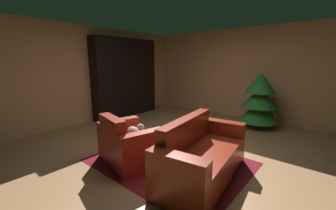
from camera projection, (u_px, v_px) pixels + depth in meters
ground_plane at (178, 151)px, 3.92m from camera, size 7.36×7.36×0.00m
wall_back at (244, 74)px, 5.97m from camera, size 6.22×0.06×2.56m
wall_left at (87, 75)px, 5.60m from camera, size 0.06×6.26×2.56m
area_rug at (170, 162)px, 3.50m from camera, size 2.43×1.90×0.01m
bookshelf_unit at (130, 78)px, 6.40m from camera, size 0.37×2.12×2.29m
armchair_red at (128, 145)px, 3.44m from camera, size 1.16×0.95×0.81m
couch_red at (201, 158)px, 2.98m from camera, size 0.96×1.81×0.85m
coffee_table at (173, 140)px, 3.45m from camera, size 0.73×0.73×0.41m
book_stack_on_table at (171, 133)px, 3.44m from camera, size 0.21×0.19×0.14m
bottle_on_table at (184, 131)px, 3.51m from camera, size 0.07×0.07×0.22m
decorated_tree at (259, 100)px, 5.19m from camera, size 0.94×0.94×1.36m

